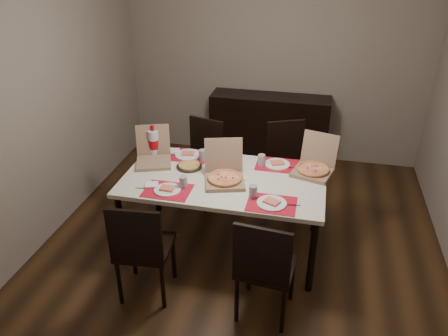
{
  "coord_description": "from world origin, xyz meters",
  "views": [
    {
      "loc": [
        0.59,
        -3.46,
        2.68
      ],
      "look_at": [
        -0.17,
        -0.13,
        0.85
      ],
      "focal_mm": 35.0,
      "sensor_mm": 36.0,
      "label": 1
    }
  ],
  "objects_px": {
    "dining_table": "(224,184)",
    "soda_bottle": "(154,143)",
    "chair_near_right": "(265,266)",
    "chair_far_right": "(287,161)",
    "chair_far_left": "(202,158)",
    "sideboard": "(269,129)",
    "pizza_box_center": "(224,175)",
    "dip_bowl": "(234,169)",
    "chair_near_left": "(142,247)"
  },
  "relations": [
    {
      "from": "chair_near_right",
      "to": "chair_far_right",
      "type": "height_order",
      "value": "same"
    },
    {
      "from": "pizza_box_center",
      "to": "dip_bowl",
      "type": "xyz_separation_m",
      "value": [
        0.04,
        0.21,
        -0.04
      ]
    },
    {
      "from": "pizza_box_center",
      "to": "soda_bottle",
      "type": "xyz_separation_m",
      "value": [
        -0.79,
        0.34,
        0.08
      ]
    },
    {
      "from": "chair_far_right",
      "to": "dip_bowl",
      "type": "bearing_deg",
      "value": -118.97
    },
    {
      "from": "chair_far_right",
      "to": "soda_bottle",
      "type": "relative_size",
      "value": 2.92
    },
    {
      "from": "chair_far_right",
      "to": "soda_bottle",
      "type": "distance_m",
      "value": 1.47
    },
    {
      "from": "sideboard",
      "to": "soda_bottle",
      "type": "height_order",
      "value": "soda_bottle"
    },
    {
      "from": "chair_near_right",
      "to": "chair_far_left",
      "type": "xyz_separation_m",
      "value": [
        -0.93,
        1.62,
        0.0
      ]
    },
    {
      "from": "chair_near_right",
      "to": "chair_near_left",
      "type": "bearing_deg",
      "value": 179.66
    },
    {
      "from": "chair_near_left",
      "to": "dip_bowl",
      "type": "relative_size",
      "value": 7.47
    },
    {
      "from": "chair_near_left",
      "to": "chair_far_left",
      "type": "relative_size",
      "value": 1.0
    },
    {
      "from": "chair_near_left",
      "to": "chair_near_right",
      "type": "height_order",
      "value": "same"
    },
    {
      "from": "chair_near_right",
      "to": "soda_bottle",
      "type": "relative_size",
      "value": 2.92
    },
    {
      "from": "chair_near_left",
      "to": "pizza_box_center",
      "type": "relative_size",
      "value": 2.03
    },
    {
      "from": "soda_bottle",
      "to": "dining_table",
      "type": "bearing_deg",
      "value": -20.41
    },
    {
      "from": "chair_far_left",
      "to": "chair_far_right",
      "type": "relative_size",
      "value": 1.0
    },
    {
      "from": "chair_far_right",
      "to": "pizza_box_center",
      "type": "distance_m",
      "value": 1.14
    },
    {
      "from": "soda_bottle",
      "to": "chair_far_left",
      "type": "bearing_deg",
      "value": 56.6
    },
    {
      "from": "sideboard",
      "to": "dining_table",
      "type": "height_order",
      "value": "sideboard"
    },
    {
      "from": "sideboard",
      "to": "pizza_box_center",
      "type": "distance_m",
      "value": 2.0
    },
    {
      "from": "dining_table",
      "to": "chair_far_right",
      "type": "height_order",
      "value": "chair_far_right"
    },
    {
      "from": "soda_bottle",
      "to": "chair_near_left",
      "type": "bearing_deg",
      "value": -75.23
    },
    {
      "from": "dip_bowl",
      "to": "soda_bottle",
      "type": "distance_m",
      "value": 0.85
    },
    {
      "from": "chair_near_right",
      "to": "dining_table",
      "type": "bearing_deg",
      "value": 121.23
    },
    {
      "from": "chair_near_left",
      "to": "pizza_box_center",
      "type": "distance_m",
      "value": 0.95
    },
    {
      "from": "sideboard",
      "to": "chair_far_right",
      "type": "xyz_separation_m",
      "value": [
        0.33,
        -0.97,
        0.06
      ]
    },
    {
      "from": "pizza_box_center",
      "to": "chair_near_left",
      "type": "bearing_deg",
      "value": -123.22
    },
    {
      "from": "dining_table",
      "to": "chair_far_left",
      "type": "xyz_separation_m",
      "value": [
        -0.43,
        0.8,
        -0.17
      ]
    },
    {
      "from": "chair_near_right",
      "to": "chair_far_right",
      "type": "bearing_deg",
      "value": 90.13
    },
    {
      "from": "chair_near_right",
      "to": "soda_bottle",
      "type": "distance_m",
      "value": 1.72
    },
    {
      "from": "pizza_box_center",
      "to": "soda_bottle",
      "type": "height_order",
      "value": "pizza_box_center"
    },
    {
      "from": "sideboard",
      "to": "pizza_box_center",
      "type": "bearing_deg",
      "value": -94.36
    },
    {
      "from": "dining_table",
      "to": "chair_near_right",
      "type": "distance_m",
      "value": 0.97
    },
    {
      "from": "sideboard",
      "to": "chair_near_right",
      "type": "relative_size",
      "value": 1.61
    },
    {
      "from": "dip_bowl",
      "to": "chair_near_right",
      "type": "bearing_deg",
      "value": -65.98
    },
    {
      "from": "dip_bowl",
      "to": "soda_bottle",
      "type": "relative_size",
      "value": 0.39
    },
    {
      "from": "chair_near_right",
      "to": "dip_bowl",
      "type": "relative_size",
      "value": 7.47
    },
    {
      "from": "sideboard",
      "to": "chair_near_left",
      "type": "xyz_separation_m",
      "value": [
        -0.65,
        -2.72,
        0.06
      ]
    },
    {
      "from": "dining_table",
      "to": "soda_bottle",
      "type": "distance_m",
      "value": 0.85
    },
    {
      "from": "pizza_box_center",
      "to": "soda_bottle",
      "type": "distance_m",
      "value": 0.86
    },
    {
      "from": "dining_table",
      "to": "chair_far_left",
      "type": "distance_m",
      "value": 0.93
    },
    {
      "from": "chair_far_right",
      "to": "chair_near_right",
      "type": "bearing_deg",
      "value": -89.87
    },
    {
      "from": "chair_far_right",
      "to": "dip_bowl",
      "type": "height_order",
      "value": "chair_far_right"
    },
    {
      "from": "sideboard",
      "to": "soda_bottle",
      "type": "bearing_deg",
      "value": -120.04
    },
    {
      "from": "chair_near_right",
      "to": "pizza_box_center",
      "type": "relative_size",
      "value": 2.03
    },
    {
      "from": "chair_near_right",
      "to": "pizza_box_center",
      "type": "bearing_deg",
      "value": 122.07
    },
    {
      "from": "soda_bottle",
      "to": "pizza_box_center",
      "type": "bearing_deg",
      "value": -23.31
    },
    {
      "from": "chair_far_right",
      "to": "sideboard",
      "type": "bearing_deg",
      "value": 108.64
    },
    {
      "from": "chair_near_right",
      "to": "dip_bowl",
      "type": "bearing_deg",
      "value": 114.02
    },
    {
      "from": "chair_far_left",
      "to": "chair_far_right",
      "type": "height_order",
      "value": "same"
    }
  ]
}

